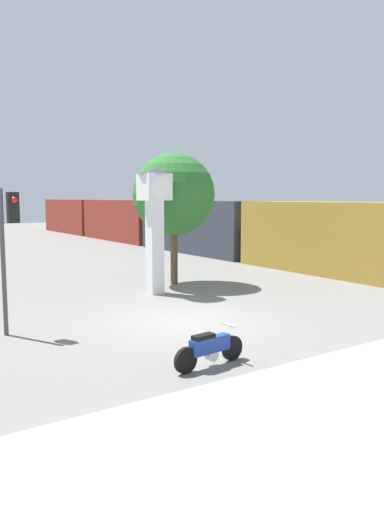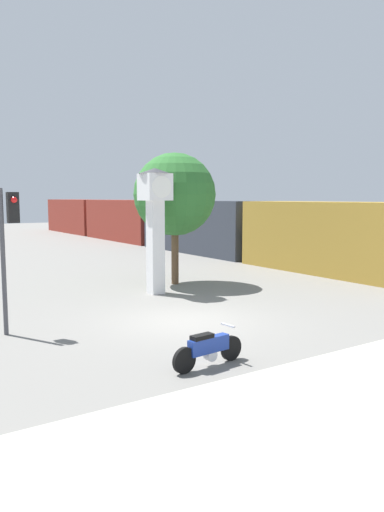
{
  "view_description": "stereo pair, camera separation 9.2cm",
  "coord_description": "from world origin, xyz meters",
  "px_view_note": "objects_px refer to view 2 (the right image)",
  "views": [
    {
      "loc": [
        -7.79,
        -11.99,
        3.6
      ],
      "look_at": [
        0.36,
        0.19,
        1.88
      ],
      "focal_mm": 35.0,
      "sensor_mm": 36.0,
      "label": 1
    },
    {
      "loc": [
        -7.72,
        -12.04,
        3.6
      ],
      "look_at": [
        0.36,
        0.19,
        1.88
      ],
      "focal_mm": 35.0,
      "sensor_mm": 36.0,
      "label": 2
    }
  ],
  "objects_px": {
    "street_tree": "(175,195)",
    "motorcycle": "(208,348)",
    "freight_train": "(159,223)",
    "clock_tower": "(155,211)",
    "traffic_light": "(8,234)"
  },
  "relations": [
    {
      "from": "freight_train",
      "to": "traffic_light",
      "type": "distance_m",
      "value": 24.83
    },
    {
      "from": "clock_tower",
      "to": "freight_train",
      "type": "distance_m",
      "value": 19.15
    },
    {
      "from": "motorcycle",
      "to": "street_tree",
      "type": "relative_size",
      "value": 0.35
    },
    {
      "from": "street_tree",
      "to": "freight_train",
      "type": "bearing_deg",
      "value": 62.54
    },
    {
      "from": "motorcycle",
      "to": "traffic_light",
      "type": "xyz_separation_m",
      "value": [
        -2.85,
        4.99,
        2.26
      ]
    },
    {
      "from": "motorcycle",
      "to": "freight_train",
      "type": "bearing_deg",
      "value": 56.6
    },
    {
      "from": "motorcycle",
      "to": "street_tree",
      "type": "xyz_separation_m",
      "value": [
        4.81,
        9.21,
        3.32
      ]
    },
    {
      "from": "clock_tower",
      "to": "street_tree",
      "type": "height_order",
      "value": "street_tree"
    },
    {
      "from": "street_tree",
      "to": "motorcycle",
      "type": "bearing_deg",
      "value": -117.59
    },
    {
      "from": "freight_train",
      "to": "street_tree",
      "type": "distance_m",
      "value": 17.17
    },
    {
      "from": "clock_tower",
      "to": "traffic_light",
      "type": "height_order",
      "value": "clock_tower"
    },
    {
      "from": "clock_tower",
      "to": "motorcycle",
      "type": "bearing_deg",
      "value": -111.66
    },
    {
      "from": "motorcycle",
      "to": "freight_train",
      "type": "height_order",
      "value": "freight_train"
    },
    {
      "from": "motorcycle",
      "to": "clock_tower",
      "type": "relative_size",
      "value": 0.4
    },
    {
      "from": "motorcycle",
      "to": "freight_train",
      "type": "distance_m",
      "value": 27.47
    }
  ]
}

